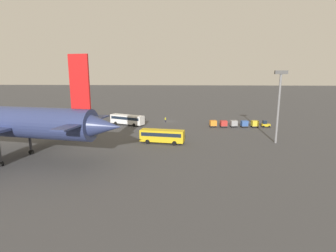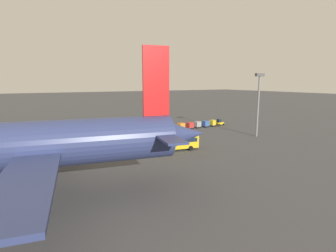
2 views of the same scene
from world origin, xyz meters
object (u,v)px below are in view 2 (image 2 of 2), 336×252
airplane (28,146)px  cargo_cart_red (190,125)px  cargo_cart_blue (206,123)px  cargo_cart_grey (197,124)px  shuttle_bus_near (90,130)px  baggage_tug (220,122)px  cargo_cart_orange (181,126)px  shuttle_bus_far (175,142)px  cargo_cart_yellow (213,123)px  worker_person (126,127)px

airplane → cargo_cart_red: airplane is taller
cargo_cart_blue → cargo_cart_grey: (3.13, -0.17, 0.00)m
shuttle_bus_near → cargo_cart_red: 30.01m
cargo_cart_blue → cargo_cart_grey: 3.13m
baggage_tug → cargo_cart_grey: size_ratio=1.08×
cargo_cart_blue → cargo_cart_grey: size_ratio=1.00×
cargo_cart_red → cargo_cart_blue: bearing=-176.8°
shuttle_bus_near → cargo_cart_blue: 36.23m
baggage_tug → cargo_cart_grey: bearing=4.8°
cargo_cart_grey → cargo_cart_orange: same height
shuttle_bus_far → baggage_tug: size_ratio=4.34×
shuttle_bus_near → cargo_cart_orange: (-26.81, 1.85, -0.70)m
airplane → baggage_tug: size_ratio=18.68×
baggage_tug → cargo_cart_blue: 6.56m
cargo_cart_grey → cargo_cart_orange: size_ratio=1.00×
airplane → cargo_cart_yellow: size_ratio=20.17×
worker_person → shuttle_bus_far: bearing=92.7°
airplane → cargo_cart_red: 55.82m
cargo_cart_yellow → cargo_cart_grey: size_ratio=1.00×
worker_person → cargo_cart_grey: (-21.34, 6.89, 0.32)m
shuttle_bus_far → cargo_cart_orange: 24.17m
worker_person → baggage_tug: bearing=168.7°
shuttle_bus_near → cargo_cart_grey: (-33.06, 1.50, -0.70)m
cargo_cart_blue → cargo_cart_orange: bearing=1.1°
worker_person → cargo_cart_grey: bearing=162.1°
worker_person → cargo_cart_grey: size_ratio=0.78×
cargo_cart_grey → shuttle_bus_near: bearing=-2.6°
shuttle_bus_near → worker_person: bearing=-131.2°
worker_person → cargo_cart_blue: cargo_cart_blue is taller
airplane → cargo_cart_grey: 58.62m
cargo_cart_blue → worker_person: bearing=-16.1°
airplane → worker_person: bearing=-113.2°
worker_person → cargo_cart_orange: 16.74m
airplane → shuttle_bus_far: airplane is taller
worker_person → cargo_cart_blue: bearing=163.9°
airplane → cargo_cart_grey: (-47.47, -33.88, -5.97)m
airplane → shuttle_bus_near: size_ratio=3.92×
airplane → worker_person: (-26.13, -40.77, -6.30)m
shuttle_bus_far → cargo_cart_grey: 28.46m
baggage_tug → cargo_cart_orange: 15.91m
airplane → baggage_tug: airplane is taller
cargo_cart_blue → cargo_cart_red: (6.25, 0.34, 0.00)m
baggage_tug → cargo_cart_red: size_ratio=1.08×
cargo_cart_yellow → cargo_cart_blue: same height
cargo_cart_red → worker_person: bearing=-22.1°
shuttle_bus_near → shuttle_bus_far: size_ratio=1.10×
airplane → shuttle_bus_far: size_ratio=4.31×
cargo_cart_yellow → cargo_cart_orange: (12.50, 0.38, 0.00)m
shuttle_bus_far → cargo_cart_blue: 30.64m
shuttle_bus_near → baggage_tug: (-42.69, 0.81, -0.95)m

